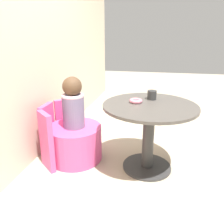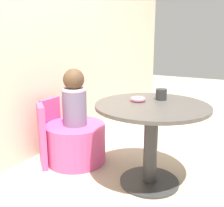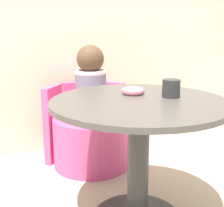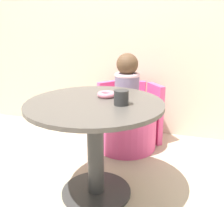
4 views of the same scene
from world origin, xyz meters
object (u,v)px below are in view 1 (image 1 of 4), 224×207
Objects in this scene: tub_chair at (75,142)px; donut at (136,101)px; round_table at (149,122)px; cup at (152,95)px; child_figure at (73,103)px.

tub_chair is 4.59× the size of donut.
donut is (0.01, -0.60, 0.48)m from tub_chair.
donut is (0.03, 0.13, 0.19)m from round_table.
tub_chair is at bearing 91.10° from donut.
tub_chair is 0.91m from cup.
child_figure is at bearing 91.10° from donut.
round_table is 0.23m from donut.
round_table is at bearing -104.04° from donut.
child_figure is (0.02, 0.73, 0.13)m from round_table.
child_figure reaches higher than donut.
tub_chair is 0.42m from child_figure.
tub_chair is 6.25× the size of cup.
child_figure reaches higher than round_table.
cup is at bearing -78.77° from tub_chair.
child_figure is 4.26× the size of donut.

